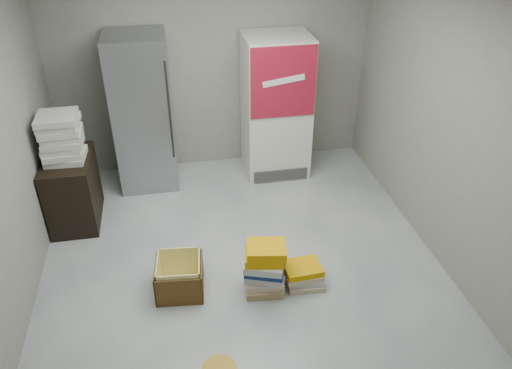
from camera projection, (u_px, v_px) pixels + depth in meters
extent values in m
plane|color=beige|center=(247.00, 282.00, 4.90)|extent=(5.00, 5.00, 0.00)
cube|color=gray|center=(212.00, 62.00, 6.23)|extent=(4.00, 0.04, 2.80)
cube|color=gray|center=(465.00, 138.00, 4.47)|extent=(0.04, 5.00, 2.80)
cube|color=#A5A8AD|center=(143.00, 113.00, 6.02)|extent=(0.70, 0.70, 1.90)
cylinder|color=#333333|center=(170.00, 111.00, 5.69)|extent=(0.02, 0.02, 1.19)
cube|color=silver|center=(276.00, 107.00, 6.31)|extent=(0.80, 0.70, 1.80)
cube|color=maroon|center=(283.00, 83.00, 5.77)|extent=(0.78, 0.02, 0.85)
cube|color=white|center=(284.00, 81.00, 5.74)|extent=(0.50, 0.01, 0.14)
cube|color=#3F3F3F|center=(281.00, 175.00, 6.43)|extent=(0.70, 0.02, 0.15)
cube|color=black|center=(73.00, 190.00, 5.58)|extent=(0.50, 0.80, 0.80)
cube|color=silver|center=(66.00, 156.00, 5.34)|extent=(0.42, 0.42, 0.06)
cube|color=silver|center=(63.00, 151.00, 5.30)|extent=(0.43, 0.43, 0.06)
cube|color=silver|center=(63.00, 145.00, 5.28)|extent=(0.41, 0.41, 0.06)
cube|color=silver|center=(62.00, 140.00, 5.24)|extent=(0.41, 0.41, 0.06)
cube|color=silver|center=(62.00, 134.00, 5.21)|extent=(0.42, 0.42, 0.06)
cube|color=silver|center=(59.00, 129.00, 5.17)|extent=(0.42, 0.42, 0.06)
cube|color=silver|center=(58.00, 123.00, 5.14)|extent=(0.41, 0.41, 0.06)
cube|color=silver|center=(56.00, 118.00, 5.09)|extent=(0.40, 0.40, 0.06)
cube|color=#9C8157|center=(264.00, 287.00, 4.78)|extent=(0.38, 0.31, 0.08)
cube|color=tan|center=(264.00, 280.00, 4.76)|extent=(0.38, 0.32, 0.07)
cube|color=#BAB9B2|center=(265.00, 273.00, 4.73)|extent=(0.43, 0.39, 0.08)
cube|color=navy|center=(265.00, 268.00, 4.69)|extent=(0.43, 0.39, 0.07)
cube|color=#BAB9B2|center=(264.00, 264.00, 4.63)|extent=(0.43, 0.38, 0.07)
cube|color=#D69407|center=(264.00, 256.00, 4.61)|extent=(0.40, 0.34, 0.08)
cube|color=#D69407|center=(267.00, 249.00, 4.56)|extent=(0.40, 0.34, 0.08)
cube|color=tan|center=(305.00, 282.00, 4.86)|extent=(0.37, 0.30, 0.05)
cube|color=#BAB9B2|center=(305.00, 276.00, 4.85)|extent=(0.38, 0.31, 0.06)
cube|color=tan|center=(303.00, 273.00, 4.81)|extent=(0.35, 0.28, 0.05)
cube|color=#D69407|center=(303.00, 268.00, 4.79)|extent=(0.37, 0.29, 0.06)
cube|color=gold|center=(181.00, 289.00, 4.81)|extent=(0.45, 0.45, 0.01)
cube|color=brown|center=(181.00, 262.00, 4.91)|extent=(0.44, 0.06, 0.31)
cube|color=brown|center=(179.00, 293.00, 4.55)|extent=(0.44, 0.06, 0.31)
cube|color=brown|center=(157.00, 279.00, 4.71)|extent=(0.06, 0.44, 0.31)
cube|color=brown|center=(202.00, 276.00, 4.74)|extent=(0.06, 0.44, 0.31)
cube|color=gold|center=(180.00, 262.00, 4.88)|extent=(0.40, 0.05, 0.36)
cube|color=gold|center=(179.00, 290.00, 4.55)|extent=(0.40, 0.05, 0.36)
cube|color=gold|center=(159.00, 277.00, 4.70)|extent=(0.05, 0.40, 0.36)
cube|color=gold|center=(200.00, 274.00, 4.73)|extent=(0.05, 0.40, 0.36)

